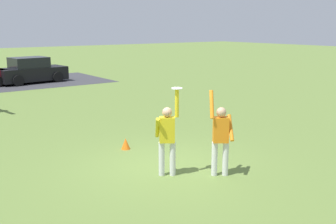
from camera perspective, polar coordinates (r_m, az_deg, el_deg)
ground_plane at (r=10.09m, az=-0.54°, el=-7.92°), size 120.00×120.00×0.00m
person_catcher at (r=9.26m, az=-0.13°, el=-3.38°), size 0.57×0.54×2.08m
person_defender at (r=9.34m, az=7.57°, el=-3.36°), size 0.65×0.64×2.05m
frisbee_disc at (r=9.03m, az=1.30°, el=3.42°), size 0.25×0.25×0.02m
parked_car_black at (r=26.29m, az=-19.05°, el=5.58°), size 4.27×2.38×1.59m
field_cone_orange at (r=11.53m, az=-6.10°, el=-4.54°), size 0.26×0.26×0.32m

